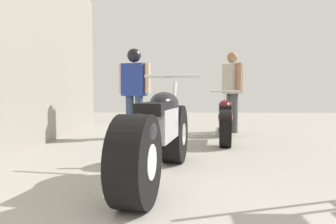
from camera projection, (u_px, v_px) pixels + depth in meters
ground_plane at (209, 159)px, 4.13m from camera, size 18.73×18.73×0.00m
garage_partition_left at (1, 36)px, 4.11m from camera, size 0.08×8.58×3.16m
motorcycle_maroon_cruiser at (158, 136)px, 3.11m from camera, size 0.77×2.30×1.07m
motorcycle_black_naked at (225, 120)px, 5.62m from camera, size 0.60×1.92×0.89m
mechanic_in_blue at (232, 87)px, 6.88m from camera, size 0.39×0.68×1.71m
mechanic_with_helmet at (134, 85)px, 6.01m from camera, size 0.65×0.37×1.67m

